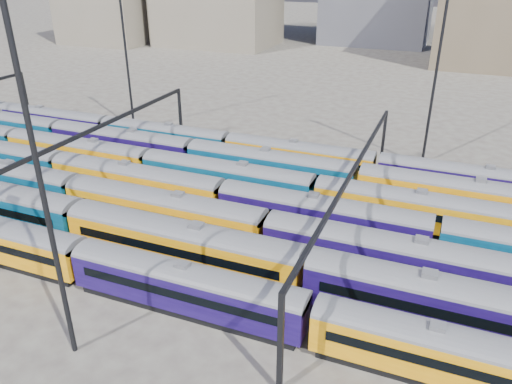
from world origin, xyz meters
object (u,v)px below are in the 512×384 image
at_px(rake_1, 182,241).
at_px(rake_2, 163,208).
at_px(rake_0, 81,257).
at_px(mast_2, 39,173).

distance_m(rake_1, rake_2, 7.04).
relative_size(rake_0, rake_2, 0.79).
xyz_separation_m(rake_2, mast_2, (2.74, -17.00, 11.11)).
height_order(rake_2, mast_2, mast_2).
xyz_separation_m(rake_0, rake_2, (1.99, 10.00, 0.24)).
bearing_deg(rake_1, mast_2, -100.44).
height_order(rake_0, rake_1, rake_1).
relative_size(rake_2, mast_2, 6.03).
bearing_deg(mast_2, rake_1, 79.56).
relative_size(rake_0, rake_1, 1.07).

